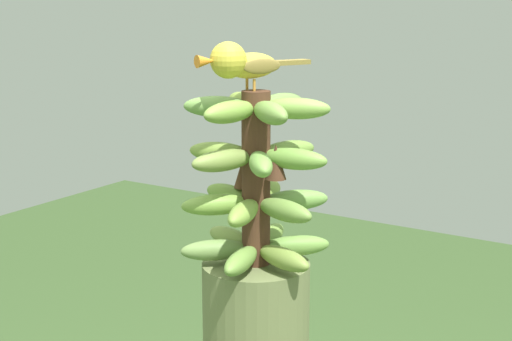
{
  "coord_description": "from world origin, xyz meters",
  "views": [
    {
      "loc": [
        -1.07,
        -0.68,
        1.62
      ],
      "look_at": [
        0.0,
        0.0,
        1.34
      ],
      "focal_mm": 53.35,
      "sensor_mm": 36.0,
      "label": 1
    }
  ],
  "objects": [
    {
      "name": "perched_bird",
      "position": [
        -0.02,
        0.02,
        1.52
      ],
      "size": [
        0.2,
        0.11,
        0.08
      ],
      "color": "#C68933",
      "rests_on": "banana_bunch"
    },
    {
      "name": "banana_bunch",
      "position": [
        0.0,
        -0.0,
        1.32
      ],
      "size": [
        0.27,
        0.26,
        0.3
      ],
      "color": "#4C2D1E",
      "rests_on": "banana_tree"
    }
  ]
}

